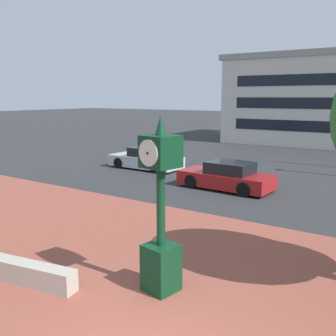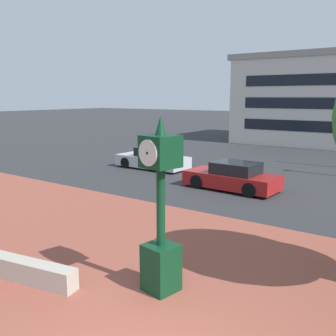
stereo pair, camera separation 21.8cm
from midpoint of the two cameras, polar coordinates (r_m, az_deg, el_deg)
plaza_brick_paving at (r=8.16m, az=4.60°, el=-20.52°), size 44.00×11.80×0.01m
planter_wall at (r=9.89m, az=-20.70°, el=-13.78°), size 3.22×0.95×0.50m
street_clock at (r=8.28m, az=-0.31°, el=-7.49°), size 0.78×0.82×3.83m
car_street_mid at (r=22.78m, az=-1.94°, el=1.35°), size 4.38×2.01×1.28m
car_street_far at (r=17.88m, az=9.88°, el=-1.35°), size 4.38×2.06×1.28m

